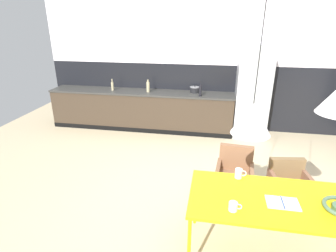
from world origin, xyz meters
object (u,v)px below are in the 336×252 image
Objects in this scene: mug_short_terracotta at (233,206)px; bottle_spice_small at (148,87)px; armchair_corner_seat at (235,169)px; armchair_by_stool at (289,180)px; pendant_lamp_over_table_near at (252,119)px; open_book at (283,203)px; bottle_vinegar_dark at (200,90)px; refrigerator_column at (252,92)px; dining_table at (278,203)px; bottle_wine_green at (112,86)px; cooking_pot at (195,90)px; mug_wide_latte at (239,173)px.

mug_short_terracotta is 4.06m from bottle_spice_small.
armchair_corner_seat reaches higher than armchair_by_stool.
mug_short_terracotta is at bearing 46.18° from armchair_by_stool.
open_book is at bearing -6.81° from pendant_lamp_over_table_near.
refrigerator_column is at bearing 9.39° from bottle_vinegar_dark.
armchair_by_stool is 2.33× the size of bottle_vinegar_dark.
armchair_by_stool is (0.32, 0.84, -0.22)m from dining_table.
dining_table is at bearing -48.28° from bottle_wine_green.
open_book is at bearing 21.28° from mug_short_terracotta.
dining_table is 3.43m from bottle_vinegar_dark.
cooking_pot is (-0.70, 3.80, 0.17)m from mug_short_terracotta.
armchair_by_stool is 3.13m from cooking_pot.
mug_wide_latte is 0.41× the size of bottle_vinegar_dark.
open_book is 0.57m from mug_wide_latte.
bottle_wine_green is 4.40m from pendant_lamp_over_table_near.
mug_wide_latte reaches higher than armchair_by_stool.
pendant_lamp_over_table_near is (-0.38, 0.05, 0.84)m from open_book.
mug_wide_latte is 0.87m from pendant_lamp_over_table_near.
mug_short_terracotta is (-0.48, -0.19, 0.04)m from open_book.
refrigerator_column is 1.11m from bottle_vinegar_dark.
bottle_spice_small is at bearing 122.59° from open_book.
open_book is 2.44× the size of mug_short_terracotta.
mug_short_terracotta is (-0.46, -0.25, 0.09)m from dining_table.
bottle_wine_green is at bearing 131.72° from dining_table.
mug_short_terracotta is 0.48× the size of bottle_wine_green.
dining_table is 0.53m from mug_short_terracotta.
refrigerator_column is 3.14m from mug_wide_latte.
bottle_wine_green is (-3.07, 3.48, 0.24)m from open_book.
refrigerator_column reaches higher than bottle_wine_green.
refrigerator_column is 1.35× the size of pendant_lamp_over_table_near.
armchair_by_stool is at bearing -61.15° from bottle_vinegar_dark.
mug_short_terracotta is at bearing -113.92° from pendant_lamp_over_table_near.
cooking_pot reaches higher than mug_short_terracotta.
armchair_by_stool is at bearing -61.43° from cooking_pot.
bottle_wine_green reaches higher than mug_wide_latte.
mug_wide_latte is (0.09, 0.59, 0.01)m from mug_short_terracotta.
pendant_lamp_over_table_near is at bearing 43.43° from armchair_by_stool.
bottle_wine_green is (-0.85, 0.00, -0.02)m from bottle_spice_small.
bottle_spice_small is (-1.19, 0.15, -0.01)m from bottle_vinegar_dark.
armchair_by_stool is (0.69, -0.10, -0.04)m from armchair_corner_seat.
bottle_spice_small is at bearing 118.24° from pendant_lamp_over_table_near.
open_book is at bearing 116.64° from armchair_corner_seat.
refrigerator_column is 1.24m from cooking_pot.
mug_short_terracotta is 3.56m from bottle_vinegar_dark.
bottle_spice_small is (-2.52, 2.58, 0.53)m from armchair_by_stool.
mug_wide_latte reaches higher than dining_table.
pendant_lamp_over_table_near is at bearing -177.99° from dining_table.
pendant_lamp_over_table_near reaches higher than dining_table.
bottle_vinegar_dark reaches higher than mug_wide_latte.
pendant_lamp_over_table_near reaches higher than bottle_vinegar_dark.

